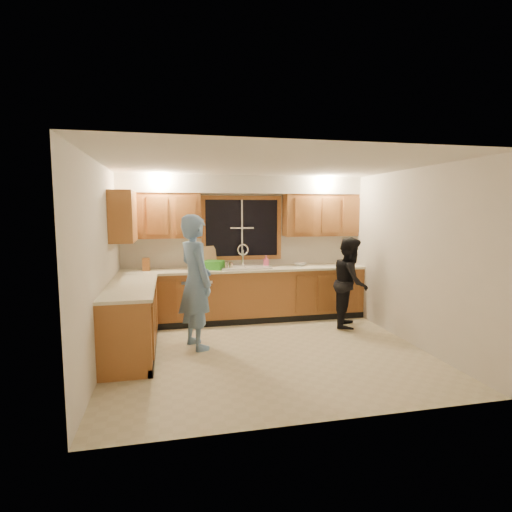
% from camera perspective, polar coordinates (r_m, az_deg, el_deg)
% --- Properties ---
extents(floor, '(4.20, 4.20, 0.00)m').
position_cam_1_polar(floor, '(5.61, 1.59, -13.39)').
color(floor, beige).
rests_on(floor, ground).
extents(ceiling, '(4.20, 4.20, 0.00)m').
position_cam_1_polar(ceiling, '(5.31, 1.68, 12.87)').
color(ceiling, silver).
extents(wall_back, '(4.20, 0.00, 4.20)m').
position_cam_1_polar(wall_back, '(7.17, -2.03, 1.23)').
color(wall_back, silver).
rests_on(wall_back, ground).
extents(wall_left, '(0.00, 3.80, 3.80)m').
position_cam_1_polar(wall_left, '(5.23, -21.31, -1.20)').
color(wall_left, silver).
rests_on(wall_left, ground).
extents(wall_right, '(0.00, 3.80, 3.80)m').
position_cam_1_polar(wall_right, '(6.17, 20.93, -0.07)').
color(wall_right, silver).
rests_on(wall_right, ground).
extents(base_cabinets_back, '(4.20, 0.60, 0.88)m').
position_cam_1_polar(base_cabinets_back, '(7.00, -1.56, -5.62)').
color(base_cabinets_back, '#A56430').
rests_on(base_cabinets_back, ground).
extents(base_cabinets_left, '(0.60, 1.90, 0.88)m').
position_cam_1_polar(base_cabinets_left, '(5.69, -17.39, -8.77)').
color(base_cabinets_left, '#A56430').
rests_on(base_cabinets_left, ground).
extents(countertop_back, '(4.20, 0.63, 0.04)m').
position_cam_1_polar(countertop_back, '(6.90, -1.55, -1.91)').
color(countertop_back, '#F3ECCD').
rests_on(countertop_back, base_cabinets_back).
extents(countertop_left, '(0.63, 1.90, 0.04)m').
position_cam_1_polar(countertop_left, '(5.59, -17.40, -4.22)').
color(countertop_left, '#F3ECCD').
rests_on(countertop_left, base_cabinets_left).
extents(upper_cabinets_left, '(1.35, 0.33, 0.75)m').
position_cam_1_polar(upper_cabinets_left, '(6.86, -13.64, 5.62)').
color(upper_cabinets_left, '#A56430').
rests_on(upper_cabinets_left, wall_back).
extents(upper_cabinets_right, '(1.35, 0.33, 0.75)m').
position_cam_1_polar(upper_cabinets_right, '(7.37, 9.22, 5.77)').
color(upper_cabinets_right, '#A56430').
rests_on(upper_cabinets_right, wall_back).
extents(upper_cabinets_return, '(0.33, 0.90, 0.75)m').
position_cam_1_polar(upper_cabinets_return, '(6.28, -18.45, 5.40)').
color(upper_cabinets_return, '#A56430').
rests_on(upper_cabinets_return, wall_left).
extents(soffit, '(4.20, 0.35, 0.30)m').
position_cam_1_polar(soffit, '(6.98, -1.80, 10.12)').
color(soffit, silver).
rests_on(soffit, wall_back).
extents(window_frame, '(1.44, 0.03, 1.14)m').
position_cam_1_polar(window_frame, '(7.13, -2.02, 4.02)').
color(window_frame, black).
rests_on(window_frame, wall_back).
extents(sink, '(0.86, 0.52, 0.57)m').
position_cam_1_polar(sink, '(6.93, -1.58, -2.17)').
color(sink, white).
rests_on(sink, countertop_back).
extents(dishwasher, '(0.60, 0.56, 0.82)m').
position_cam_1_polar(dishwasher, '(6.89, -8.54, -6.13)').
color(dishwasher, white).
rests_on(dishwasher, floor).
extents(stove, '(0.58, 0.75, 0.90)m').
position_cam_1_polar(stove, '(5.14, -17.96, -10.33)').
color(stove, white).
rests_on(stove, floor).
extents(man, '(0.66, 0.79, 1.86)m').
position_cam_1_polar(man, '(5.59, -8.62, -3.66)').
color(man, '#6993C7').
rests_on(man, floor).
extents(woman, '(0.83, 0.90, 1.48)m').
position_cam_1_polar(woman, '(6.75, 13.35, -3.66)').
color(woman, black).
rests_on(woman, floor).
extents(knife_block, '(0.12, 0.10, 0.21)m').
position_cam_1_polar(knife_block, '(6.83, -15.41, -1.16)').
color(knife_block, '#995B2A').
rests_on(knife_block, countertop_back).
extents(cutting_board, '(0.30, 0.20, 0.37)m').
position_cam_1_polar(cutting_board, '(7.02, -6.73, -0.10)').
color(cutting_board, tan).
rests_on(cutting_board, countertop_back).
extents(dish_crate, '(0.40, 0.39, 0.14)m').
position_cam_1_polar(dish_crate, '(6.80, -6.06, -1.28)').
color(dish_crate, green).
rests_on(dish_crate, countertop_back).
extents(soap_bottle, '(0.11, 0.11, 0.20)m').
position_cam_1_polar(soap_bottle, '(7.06, 1.44, -0.72)').
color(soap_bottle, '#EF5B8E').
rests_on(soap_bottle, countertop_back).
extents(bowl, '(0.30, 0.30, 0.06)m').
position_cam_1_polar(bowl, '(7.21, 6.31, -1.19)').
color(bowl, silver).
rests_on(bowl, countertop_back).
extents(can_left, '(0.09, 0.09, 0.13)m').
position_cam_1_polar(can_left, '(6.76, -4.33, -1.37)').
color(can_left, '#BAA98F').
rests_on(can_left, countertop_back).
extents(can_right, '(0.07, 0.07, 0.12)m').
position_cam_1_polar(can_right, '(6.78, -3.62, -1.39)').
color(can_right, '#BAA98F').
rests_on(can_right, countertop_back).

